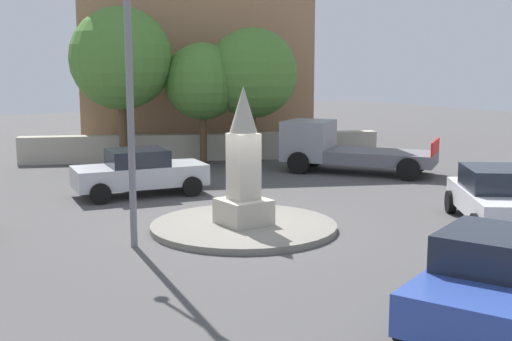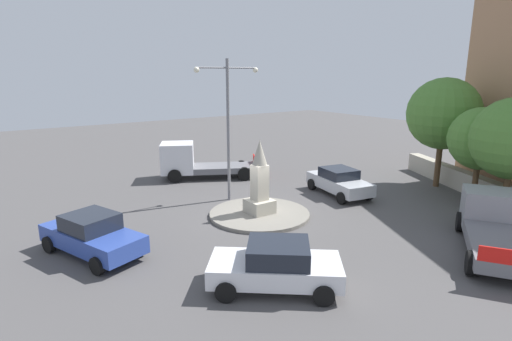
{
  "view_description": "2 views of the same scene",
  "coord_description": "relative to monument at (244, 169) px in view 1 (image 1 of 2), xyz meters",
  "views": [
    {
      "loc": [
        14.05,
        -9.42,
        4.32
      ],
      "look_at": [
        0.67,
        -0.09,
        1.63
      ],
      "focal_mm": 47.76,
      "sensor_mm": 36.0,
      "label": 1
    },
    {
      "loc": [
        10.55,
        14.78,
        6.64
      ],
      "look_at": [
        -0.11,
        -0.44,
        2.11
      ],
      "focal_mm": 28.29,
      "sensor_mm": 36.0,
      "label": 2
    }
  ],
  "objects": [
    {
      "name": "car_blue_waiting",
      "position": [
        7.54,
        -0.16,
        -0.8
      ],
      "size": [
        3.12,
        4.66,
        1.57
      ],
      "color": "#2D479E",
      "rests_on": "ground"
    },
    {
      "name": "ground_plane",
      "position": [
        0.0,
        0.0,
        -1.58
      ],
      "size": [
        80.0,
        80.0,
        0.0
      ],
      "primitive_type": "plane",
      "color": "#4F4C4C"
    },
    {
      "name": "tree_far_corner",
      "position": [
        -10.22,
        4.84,
        1.81
      ],
      "size": [
        3.16,
        3.16,
        4.98
      ],
      "color": "brown",
      "rests_on": "ground"
    },
    {
      "name": "monument",
      "position": [
        0.0,
        0.0,
        0.0
      ],
      "size": [
        1.16,
        1.16,
        3.49
      ],
      "color": "#B2AA99",
      "rests_on": "traffic_island"
    },
    {
      "name": "truck_grey_parked_right",
      "position": [
        -5.37,
        8.07,
        -0.66
      ],
      "size": [
        5.9,
        4.83,
        1.94
      ],
      "color": "gray",
      "rests_on": "ground"
    },
    {
      "name": "corner_building",
      "position": [
        -16.15,
        7.79,
        3.92
      ],
      "size": [
        11.98,
        13.03,
        11.01
      ],
      "primitive_type": "cube",
      "rotation": [
        0.0,
        0.0,
        4.26
      ],
      "color": "#A87A56",
      "rests_on": "ground"
    },
    {
      "name": "car_silver_approaching",
      "position": [
        -5.6,
        -0.24,
        -0.82
      ],
      "size": [
        2.57,
        4.38,
        1.48
      ],
      "color": "#B7BABF",
      "rests_on": "ground"
    },
    {
      "name": "traffic_island",
      "position": [
        0.0,
        0.0,
        -1.5
      ],
      "size": [
        4.76,
        4.76,
        0.16
      ],
      "primitive_type": "cylinder",
      "color": "gray",
      "rests_on": "ground"
    },
    {
      "name": "tree_mid_cluster",
      "position": [
        -9.32,
        6.71,
        2.14
      ],
      "size": [
        3.72,
        3.72,
        5.59
      ],
      "color": "brown",
      "rests_on": "ground"
    },
    {
      "name": "stone_boundary_wall",
      "position": [
        -11.09,
        5.35,
        -1.02
      ],
      "size": [
        7.29,
        14.11,
        1.13
      ],
      "primitive_type": "cube",
      "rotation": [
        0.0,
        0.0,
        4.26
      ],
      "color": "#B2AA99",
      "rests_on": "ground"
    },
    {
      "name": "streetlamp",
      "position": [
        -0.13,
        -2.98,
        2.89
      ],
      "size": [
        3.69,
        0.28,
        7.32
      ],
      "color": "slate",
      "rests_on": "ground"
    },
    {
      "name": "car_white_passing",
      "position": [
        3.43,
        5.7,
        -0.8
      ],
      "size": [
        4.34,
        3.99,
        1.53
      ],
      "color": "silver",
      "rests_on": "ground"
    },
    {
      "name": "tree_near_wall",
      "position": [
        -11.64,
        1.91,
        2.74
      ],
      "size": [
        4.11,
        4.11,
        6.39
      ],
      "color": "brown",
      "rests_on": "ground"
    }
  ]
}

